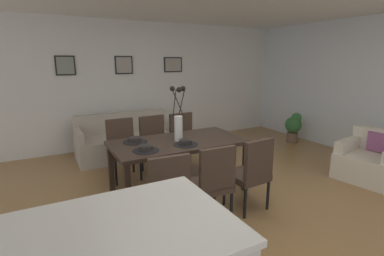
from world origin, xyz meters
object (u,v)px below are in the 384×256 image
(dining_chair_mid_right, at_px, (184,138))
(dining_chair_near_right, at_px, (123,146))
(framed_picture_center, at_px, (124,65))
(dining_chair_far_left, at_px, (212,180))
(dining_chair_mid_left, at_px, (251,171))
(sofa, at_px, (126,141))
(bowl_near_right, at_px, (135,139))
(potted_plant, at_px, (294,126))
(dining_chair_near_left, at_px, (166,191))
(dining_chair_far_right, at_px, (155,142))
(dining_table, at_px, (179,146))
(centerpiece_vase, at_px, (178,120))
(framed_picture_right, at_px, (173,65))
(armchair, at_px, (371,161))
(bowl_near_left, at_px, (146,147))
(framed_picture_left, at_px, (65,66))
(bowl_far_left, at_px, (186,142))

(dining_chair_mid_right, bearing_deg, dining_chair_near_right, 178.89)
(framed_picture_center, bearing_deg, dining_chair_far_left, -90.36)
(dining_chair_mid_left, height_order, sofa, dining_chair_mid_left)
(bowl_near_right, relative_size, potted_plant, 0.25)
(dining_chair_near_left, bearing_deg, dining_chair_far_right, 72.52)
(dining_table, height_order, dining_chair_mid_right, dining_chair_mid_right)
(centerpiece_vase, height_order, framed_picture_center, framed_picture_center)
(dining_chair_mid_left, bearing_deg, dining_chair_near_left, -178.61)
(dining_chair_mid_right, xyz_separation_m, framed_picture_right, (0.60, 1.71, 1.20))
(armchair, bearing_deg, dining_chair_near_left, 178.30)
(bowl_near_left, bearing_deg, framed_picture_right, 59.30)
(dining_chair_far_left, height_order, dining_chair_mid_right, same)
(dining_chair_near_right, xyz_separation_m, armchair, (3.35, -1.88, -0.23))
(bowl_near_left, distance_m, potted_plant, 4.10)
(potted_plant, bearing_deg, framed_picture_left, 161.08)
(dining_chair_far_right, relative_size, dining_chair_mid_right, 1.00)
(framed_picture_right, bearing_deg, framed_picture_center, 180.00)
(dining_chair_mid_right, relative_size, centerpiece_vase, 1.25)
(framed_picture_left, bearing_deg, framed_picture_center, -0.00)
(framed_picture_left, xyz_separation_m, framed_picture_right, (2.21, -0.00, 0.00))
(bowl_near_right, relative_size, bowl_far_left, 1.00)
(dining_chair_near_left, height_order, armchair, dining_chair_near_left)
(bowl_near_right, height_order, framed_picture_right, framed_picture_right)
(dining_chair_near_right, xyz_separation_m, framed_picture_left, (-0.56, 1.69, 1.20))
(framed_picture_center, xyz_separation_m, framed_picture_right, (1.11, -0.00, 0.00))
(dining_chair_near_right, bearing_deg, dining_chair_mid_left, -58.11)
(centerpiece_vase, relative_size, bowl_near_left, 4.32)
(dining_chair_far_right, bearing_deg, dining_chair_near_right, 178.99)
(dining_chair_mid_left, height_order, potted_plant, dining_chair_mid_left)
(dining_chair_mid_left, distance_m, sofa, 2.89)
(armchair, distance_m, framed_picture_left, 5.48)
(dining_chair_near_right, height_order, dining_chair_far_left, same)
(potted_plant, bearing_deg, bowl_far_left, -159.54)
(framed_picture_left, bearing_deg, bowl_near_left, -78.45)
(dining_chair_mid_left, bearing_deg, dining_chair_mid_right, 91.10)
(framed_picture_left, bearing_deg, centerpiece_vase, -66.61)
(bowl_near_left, distance_m, framed_picture_left, 2.98)
(bowl_near_left, xyz_separation_m, potted_plant, (3.89, 1.25, -0.41))
(dining_chair_far_right, distance_m, framed_picture_left, 2.35)
(framed_picture_left, bearing_deg, framed_picture_right, -0.00)
(bowl_far_left, bearing_deg, armchair, -15.85)
(framed_picture_center, bearing_deg, bowl_near_right, -102.94)
(dining_chair_near_left, relative_size, dining_chair_far_right, 1.00)
(dining_chair_mid_right, relative_size, potted_plant, 1.37)
(dining_chair_far_right, xyz_separation_m, bowl_far_left, (0.02, -1.08, 0.27))
(bowl_far_left, relative_size, potted_plant, 0.25)
(bowl_near_right, relative_size, framed_picture_center, 0.47)
(dining_chair_near_right, xyz_separation_m, framed_picture_center, (0.55, 1.69, 1.20))
(dining_chair_far_left, relative_size, dining_chair_mid_right, 1.00)
(bowl_near_left, height_order, sofa, bowl_near_left)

